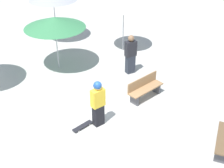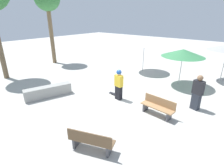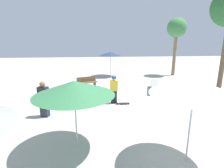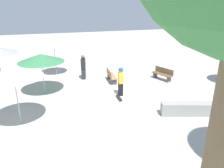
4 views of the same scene
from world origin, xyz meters
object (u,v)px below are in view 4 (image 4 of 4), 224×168
Objects in this scene: shade_umbrella_green at (41,58)px; bystander_watching at (83,67)px; skater_main at (121,80)px; skateboard at (119,98)px; concrete_ledge at (188,109)px; shade_umbrella_white at (13,73)px; bench_far at (111,76)px; shade_umbrella_cream at (54,44)px; bench_near at (163,74)px.

shade_umbrella_green is 1.50× the size of bystander_watching.
skateboard is (0.50, -0.27, -0.87)m from skater_main.
skater_main is 4.09m from concrete_ledge.
shade_umbrella_white reaches higher than concrete_ledge.
bench_far is 0.91× the size of bystander_watching.
shade_umbrella_cream is (-2.83, -3.54, 1.96)m from bench_far.
skater_main is at bearing 93.88° from bench_near.
skateboard is at bearing 102.53° from shade_umbrella_white.
shade_umbrella_cream is (-8.56, -5.71, 2.07)m from concrete_ledge.
bench_near reaches higher than concrete_ledge.
skater_main reaches higher than bench_far.
shade_umbrella_white is (4.08, -5.62, 1.98)m from bench_far.
shade_umbrella_green is (-2.30, -4.06, 2.11)m from skateboard.
shade_umbrella_cream is 3.60m from shade_umbrella_green.
concrete_ledge is at bearing 44.57° from skater_main.
shade_umbrella_green is at bearing 68.82° from bench_near.
bench_near is 1.01× the size of bench_far.
skateboard is 5.12m from shade_umbrella_green.
bystander_watching reaches higher than bench_near.
shade_umbrella_white is at bearing -101.93° from concrete_ledge.
skater_main is 6.42m from shade_umbrella_cream.
concrete_ledge is at bearing 78.07° from shade_umbrella_white.
skater_main is at bearing 41.44° from bystander_watching.
concrete_ledge is 10.50m from shade_umbrella_cream.
concrete_ledge is 6.13m from bench_far.
bench_far is (-2.43, 0.15, -0.50)m from skater_main.
shade_umbrella_cream is at bearing 164.63° from shade_umbrella_green.
shade_umbrella_cream is (-5.76, -3.11, 2.33)m from skateboard.
bench_far is at bearing -174.25° from skater_main.
bench_near is (-5.06, 1.47, 0.11)m from concrete_ledge.
bystander_watching is at bearing -150.70° from concrete_ledge.
bystander_watching is at bearing -147.31° from skater_main.
concrete_ledge is (3.30, 2.33, -0.61)m from skater_main.
skater_main is 3.94m from bystander_watching.
bystander_watching is (-3.62, -1.56, -0.04)m from skater_main.
shade_umbrella_green is at bearing -15.37° from shade_umbrella_cream.
bench_near is 3.71m from bench_far.
shade_umbrella_white reaches higher than bench_far.
shade_umbrella_white is (-1.65, -7.79, 2.09)m from concrete_ledge.
skater_main is 2.48m from bench_far.
shade_umbrella_green is (-5.10, -6.66, 1.86)m from concrete_ledge.
shade_umbrella_green reaches higher than concrete_ledge.
bystander_watching is (-6.93, -3.89, 0.58)m from concrete_ledge.
concrete_ledge is 7.96m from bystander_watching.
shade_umbrella_white is 3.64m from shade_umbrella_green.
shade_umbrella_cream is (-3.51, -7.18, 1.96)m from bench_near.
bench_far is (-5.73, -2.17, 0.11)m from concrete_ledge.
shade_umbrella_white is (1.66, -5.46, 1.48)m from skater_main.
skateboard is at bearing 35.47° from bystander_watching.
shade_umbrella_cream is at bearing 43.11° from bench_near.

